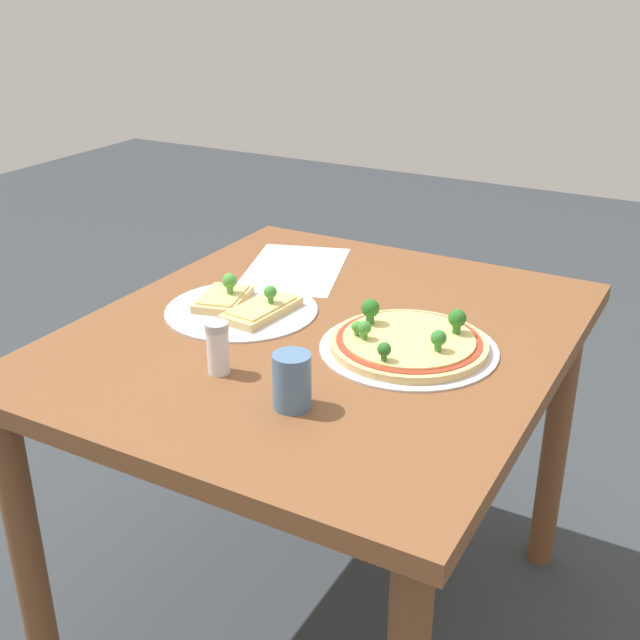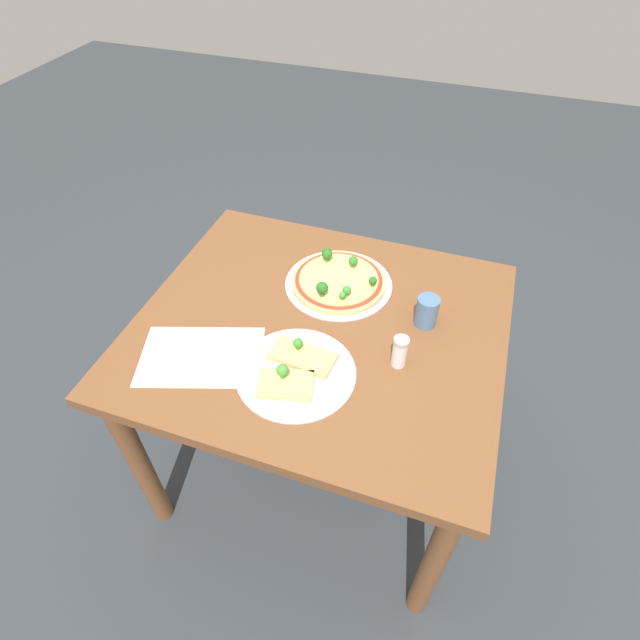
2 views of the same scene
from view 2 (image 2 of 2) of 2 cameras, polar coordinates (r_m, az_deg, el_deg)
ground_plane at (r=1.98m, az=-0.05°, el=-15.37°), size 8.00×8.00×0.00m
dining_table at (r=1.47m, az=-0.06°, el=-3.33°), size 1.01×0.88×0.73m
pizza_tray_whole at (r=1.51m, az=2.30°, el=4.45°), size 0.32×0.32×0.07m
pizza_tray_slice at (r=1.27m, az=-2.83°, el=-5.72°), size 0.31×0.31×0.07m
drinking_cup at (r=1.40m, az=12.11°, el=0.97°), size 0.06×0.06×0.09m
condiment_shaker at (r=1.28m, az=9.10°, el=-3.59°), size 0.04×0.04×0.09m
paper_menu at (r=1.35m, az=-13.42°, el=-4.04°), size 0.37×0.30×0.00m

